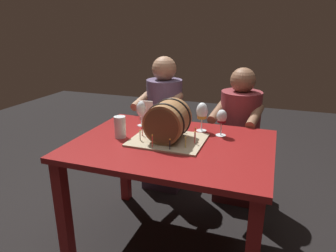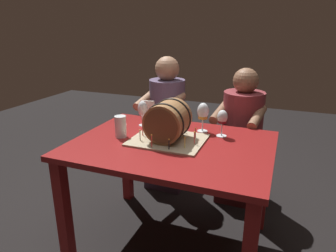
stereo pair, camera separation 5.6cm
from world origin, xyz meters
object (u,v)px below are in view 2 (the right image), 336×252
(barrel_cake, at_px, (168,123))
(dining_table, at_px, (172,159))
(wine_glass_red, at_px, (222,118))
(beer_pint, at_px, (121,127))
(person_seated_left, at_px, (167,130))
(person_seated_right, at_px, (241,143))
(wine_glass_empty, at_px, (143,109))
(wine_glass_amber, at_px, (203,113))
(menu_card, at_px, (148,111))
(wine_glass_white, at_px, (176,107))

(barrel_cake, bearing_deg, dining_table, -34.14)
(wine_glass_red, relative_size, beer_pint, 1.26)
(person_seated_left, bearing_deg, wine_glass_red, -41.23)
(person_seated_left, distance_m, person_seated_right, 0.66)
(wine_glass_empty, xyz_separation_m, person_seated_right, (0.65, 0.51, -0.35))
(wine_glass_amber, distance_m, menu_card, 0.47)
(menu_card, distance_m, person_seated_left, 0.48)
(dining_table, relative_size, wine_glass_white, 6.63)
(wine_glass_empty, distance_m, person_seated_right, 0.90)
(wine_glass_white, height_order, person_seated_left, person_seated_left)
(dining_table, xyz_separation_m, wine_glass_empty, (-0.32, 0.25, 0.24))
(wine_glass_white, distance_m, person_seated_right, 0.68)
(beer_pint, xyz_separation_m, person_seated_right, (0.68, 0.78, -0.30))
(barrel_cake, xyz_separation_m, person_seated_right, (0.36, 0.73, -0.35))
(wine_glass_empty, distance_m, wine_glass_red, 0.58)
(dining_table, distance_m, wine_glass_white, 0.47)
(menu_card, height_order, person_seated_left, person_seated_left)
(beer_pint, distance_m, person_seated_right, 1.08)
(dining_table, xyz_separation_m, wine_glass_red, (0.27, 0.23, 0.24))
(wine_glass_white, height_order, person_seated_right, person_seated_right)
(wine_glass_white, relative_size, person_seated_right, 0.16)
(person_seated_left, bearing_deg, menu_card, -90.37)
(dining_table, relative_size, wine_glass_empty, 6.68)
(beer_pint, distance_m, person_seated_left, 0.82)
(wine_glass_empty, relative_size, wine_glass_amber, 0.91)
(wine_glass_red, height_order, wine_glass_amber, wine_glass_amber)
(beer_pint, distance_m, menu_card, 0.39)
(wine_glass_red, bearing_deg, beer_pint, -157.62)
(wine_glass_red, relative_size, person_seated_left, 0.15)
(wine_glass_red, distance_m, person_seated_right, 0.64)
(wine_glass_empty, distance_m, menu_card, 0.13)
(barrel_cake, bearing_deg, person_seated_right, 63.62)
(wine_glass_white, height_order, beer_pint, wine_glass_white)
(beer_pint, bearing_deg, wine_glass_white, 59.58)
(beer_pint, relative_size, person_seated_right, 0.13)
(menu_card, bearing_deg, wine_glass_white, -0.12)
(wine_glass_empty, relative_size, beer_pint, 1.30)
(menu_card, distance_m, person_seated_right, 0.83)
(wine_glass_white, xyz_separation_m, wine_glass_amber, (0.24, -0.10, 0.01))
(beer_pint, bearing_deg, wine_glass_amber, 32.46)
(barrel_cake, bearing_deg, wine_glass_red, 35.06)
(person_seated_left, relative_size, person_seated_right, 1.06)
(wine_glass_red, bearing_deg, wine_glass_amber, 161.95)
(dining_table, bearing_deg, barrel_cake, 145.86)
(wine_glass_amber, bearing_deg, beer_pint, -147.54)
(wine_glass_white, bearing_deg, menu_card, -175.43)
(wine_glass_empty, relative_size, wine_glass_red, 1.03)
(wine_glass_red, bearing_deg, person_seated_right, 83.02)
(beer_pint, bearing_deg, wine_glass_red, 22.38)
(barrel_cake, relative_size, beer_pint, 3.22)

